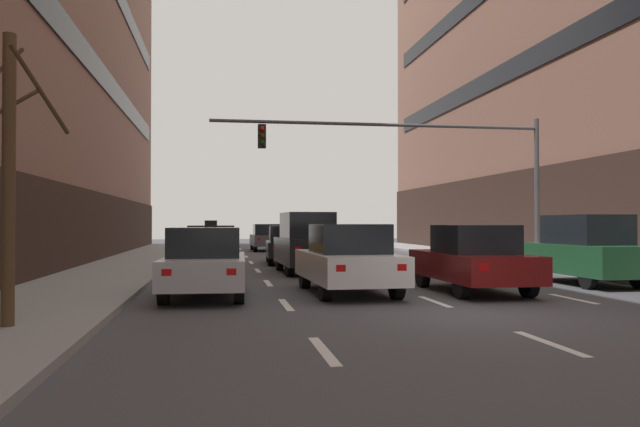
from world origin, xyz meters
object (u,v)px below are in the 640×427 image
at_px(car_parked_2, 586,250).
at_px(car_driving_5, 288,245).
at_px(car_driving_6, 348,259).
at_px(street_tree_1, 8,167).
at_px(car_driving_2, 472,259).
at_px(traffic_signal_0, 429,156).
at_px(car_driving_1, 307,243).
at_px(taxi_driving_4, 211,249).
at_px(car_driving_3, 267,238).
at_px(car_driving_0, 205,263).

bearing_deg(car_parked_2, car_driving_5, 124.76).
bearing_deg(car_driving_6, street_tree_1, -143.03).
distance_m(car_driving_2, traffic_signal_0, 7.89).
height_order(traffic_signal_0, street_tree_1, traffic_signal_0).
xyz_separation_m(car_driving_1, car_parked_2, (7.40, -5.44, -0.07)).
relative_size(car_driving_2, car_driving_5, 1.02).
xyz_separation_m(car_driving_5, traffic_signal_0, (4.69, -5.25, 3.45)).
bearing_deg(taxi_driving_4, car_driving_6, -66.89).
relative_size(car_driving_3, car_driving_5, 1.02).
height_order(car_driving_1, car_driving_2, car_driving_1).
relative_size(taxi_driving_4, car_parked_2, 1.09).
bearing_deg(street_tree_1, car_driving_5, 69.60).
distance_m(car_driving_0, car_driving_1, 7.79).
distance_m(car_driving_2, car_driving_5, 12.72).
distance_m(car_driving_1, car_driving_6, 6.72).
distance_m(car_driving_3, car_driving_6, 25.08).
distance_m(car_driving_6, car_parked_2, 7.41).
xyz_separation_m(car_driving_3, car_driving_6, (0.15, -25.08, 0.02)).
height_order(car_driving_2, taxi_driving_4, taxi_driving_4).
xyz_separation_m(car_driving_1, car_driving_3, (-0.05, 18.37, -0.23)).
bearing_deg(taxi_driving_4, car_parked_2, -32.61).
xyz_separation_m(taxi_driving_4, car_driving_5, (3.29, 3.90, -0.02)).
distance_m(car_driving_3, car_driving_5, 13.01).
bearing_deg(car_driving_3, taxi_driving_4, -101.19).
bearing_deg(car_parked_2, car_driving_6, -170.10).
bearing_deg(taxi_driving_4, car_driving_0, -90.18).
height_order(car_driving_2, car_driving_5, car_driving_2).
bearing_deg(car_driving_1, car_driving_3, 90.15).
relative_size(car_driving_0, car_parked_2, 1.08).
bearing_deg(car_driving_0, car_driving_5, 74.95).
bearing_deg(car_driving_3, street_tree_1, -101.98).
relative_size(car_driving_0, car_driving_3, 0.98).
relative_size(car_parked_2, traffic_signal_0, 0.34).
bearing_deg(car_driving_2, car_driving_1, 115.79).
distance_m(taxi_driving_4, street_tree_1, 13.54).
bearing_deg(taxi_driving_4, car_driving_2, -51.18).
bearing_deg(car_driving_2, street_tree_1, -154.10).
bearing_deg(car_driving_3, car_driving_6, -89.66).
height_order(car_driving_2, car_driving_3, car_driving_2).
bearing_deg(street_tree_1, car_driving_3, 78.02).
height_order(car_parked_2, traffic_signal_0, traffic_signal_0).
bearing_deg(car_driving_0, traffic_signal_0, 41.61).
height_order(car_driving_2, car_parked_2, car_parked_2).
bearing_deg(car_driving_3, car_driving_1, -89.85).
bearing_deg(traffic_signal_0, car_driving_3, 104.26).
bearing_deg(car_parked_2, car_driving_0, -171.81).
bearing_deg(traffic_signal_0, car_driving_2, -100.23).
relative_size(car_driving_0, taxi_driving_4, 1.00).
height_order(car_driving_2, car_driving_6, car_driving_6).
bearing_deg(car_driving_6, taxi_driving_4, 113.11).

